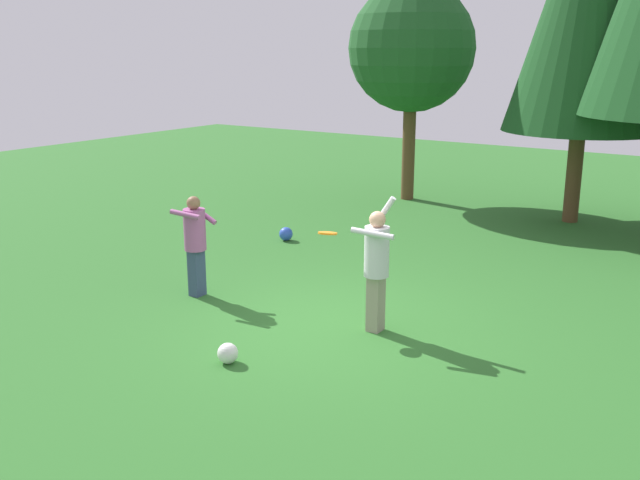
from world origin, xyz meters
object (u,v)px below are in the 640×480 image
object	(u,v)px
ball_white	(228,353)
person_thrower	(377,260)
frisbee	(328,233)
tree_left	(412,49)
ball_blue	(286,234)
person_catcher	(195,238)

from	to	relation	value
ball_white	person_thrower	bearing A→B (deg)	62.94
frisbee	ball_white	world-z (taller)	frisbee
ball_white	tree_left	xyz separation A→B (m)	(-2.74, 10.24, 3.64)
ball_blue	frisbee	bearing A→B (deg)	-46.21
frisbee	person_catcher	bearing A→B (deg)	-176.28
frisbee	ball_white	size ratio (longest dim) A/B	1.26
person_thrower	person_catcher	xyz separation A→B (m)	(-3.07, -0.29, -0.07)
person_catcher	ball_white	xyz separation A→B (m)	(2.07, -1.66, -0.81)
person_thrower	tree_left	distance (m)	9.50
person_catcher	tree_left	distance (m)	9.05
person_catcher	ball_white	bearing A→B (deg)	-42.49
ball_blue	ball_white	world-z (taller)	ball_blue
person_thrower	frisbee	xyz separation A→B (m)	(-0.71, -0.13, 0.31)
person_catcher	frisbee	world-z (taller)	person_catcher
person_catcher	frisbee	xyz separation A→B (m)	(2.36, 0.15, 0.38)
ball_white	tree_left	bearing A→B (deg)	104.97
person_thrower	person_catcher	world-z (taller)	person_thrower
person_thrower	ball_blue	world-z (taller)	person_thrower
person_thrower	ball_white	distance (m)	2.36
person_catcher	tree_left	bearing A→B (deg)	90.74
ball_blue	ball_white	size ratio (longest dim) A/B	1.06
person_thrower	tree_left	world-z (taller)	tree_left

